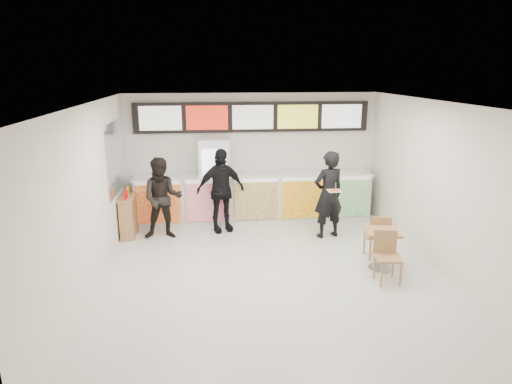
{
  "coord_description": "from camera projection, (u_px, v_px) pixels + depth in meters",
  "views": [
    {
      "loc": [
        -1.09,
        -7.27,
        3.53
      ],
      "look_at": [
        -0.16,
        1.2,
        1.23
      ],
      "focal_mm": 32.0,
      "sensor_mm": 36.0,
      "label": 1
    }
  ],
  "objects": [
    {
      "name": "customer_mid",
      "position": [
        221.0,
        190.0,
        10.08
      ],
      "size": [
        1.18,
        0.77,
        1.87
      ],
      "primitive_type": "imported",
      "rotation": [
        0.0,
        0.0,
        0.31
      ],
      "color": "black",
      "rests_on": "floor"
    },
    {
      "name": "drinks_fridge",
      "position": [
        214.0,
        181.0,
        10.64
      ],
      "size": [
        0.7,
        0.67,
        2.0
      ],
      "color": "white",
      "rests_on": "floor"
    },
    {
      "name": "wall_right",
      "position": [
        444.0,
        190.0,
        7.94
      ],
      "size": [
        0.0,
        7.0,
        7.0
      ],
      "primitive_type": "plane",
      "rotation": [
        1.57,
        0.0,
        -1.57
      ],
      "color": "silver",
      "rests_on": "floor"
    },
    {
      "name": "wall_left",
      "position": [
        89.0,
        200.0,
        7.31
      ],
      "size": [
        0.0,
        7.0,
        7.0
      ],
      "primitive_type": "plane",
      "rotation": [
        1.57,
        0.0,
        1.57
      ],
      "color": "silver",
      "rests_on": "floor"
    },
    {
      "name": "service_counter",
      "position": [
        254.0,
        198.0,
        10.83
      ],
      "size": [
        5.56,
        0.77,
        1.14
      ],
      "color": "silver",
      "rests_on": "floor"
    },
    {
      "name": "mirror_panel",
      "position": [
        116.0,
        157.0,
        9.59
      ],
      "size": [
        0.01,
        2.0,
        1.5
      ],
      "primitive_type": "cube",
      "color": "#B2B7BF",
      "rests_on": "wall_left"
    },
    {
      "name": "menu_board",
      "position": [
        253.0,
        117.0,
        10.65
      ],
      "size": [
        5.5,
        0.14,
        0.7
      ],
      "color": "black",
      "rests_on": "wall_back"
    },
    {
      "name": "condiment_ledge",
      "position": [
        129.0,
        216.0,
        9.89
      ],
      "size": [
        0.32,
        0.79,
        1.05
      ],
      "color": "#A4744B",
      "rests_on": "floor"
    },
    {
      "name": "floor",
      "position": [
        273.0,
        277.0,
        8.01
      ],
      "size": [
        7.0,
        7.0,
        0.0
      ],
      "primitive_type": "plane",
      "color": "beige",
      "rests_on": "ground"
    },
    {
      "name": "wall_back",
      "position": [
        252.0,
        156.0,
        10.98
      ],
      "size": [
        6.0,
        0.0,
        6.0
      ],
      "primitive_type": "plane",
      "rotation": [
        1.57,
        0.0,
        0.0
      ],
      "color": "silver",
      "rests_on": "floor"
    },
    {
      "name": "cafe_table",
      "position": [
        382.0,
        242.0,
        8.21
      ],
      "size": [
        0.68,
        1.55,
        0.88
      ],
      "rotation": [
        0.0,
        0.0,
        -0.18
      ],
      "color": "#A4744B",
      "rests_on": "floor"
    },
    {
      "name": "pizza_slice",
      "position": [
        335.0,
        190.0,
        9.22
      ],
      "size": [
        0.36,
        0.36,
        0.02
      ],
      "color": "beige",
      "rests_on": "customer_main"
    },
    {
      "name": "ceiling",
      "position": [
        274.0,
        104.0,
        7.23
      ],
      "size": [
        7.0,
        7.0,
        0.0
      ],
      "primitive_type": "plane",
      "rotation": [
        3.14,
        0.0,
        0.0
      ],
      "color": "white",
      "rests_on": "wall_back"
    },
    {
      "name": "customer_main",
      "position": [
        328.0,
        195.0,
        9.71
      ],
      "size": [
        0.79,
        0.62,
        1.89
      ],
      "primitive_type": "imported",
      "rotation": [
        0.0,
        0.0,
        3.42
      ],
      "color": "black",
      "rests_on": "floor"
    },
    {
      "name": "customer_left",
      "position": [
        162.0,
        198.0,
        9.66
      ],
      "size": [
        0.86,
        0.67,
        1.76
      ],
      "primitive_type": "imported",
      "rotation": [
        0.0,
        0.0,
        0.0
      ],
      "color": "black",
      "rests_on": "floor"
    }
  ]
}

